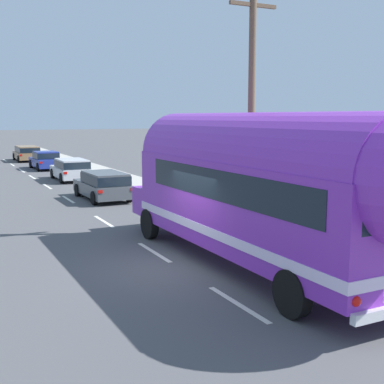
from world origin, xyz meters
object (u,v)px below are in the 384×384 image
at_px(painted_bus, 262,185).
at_px(car_fourth, 27,152).
at_px(car_second, 71,168).
at_px(utility_pole, 251,105).
at_px(car_lead, 104,184).
at_px(car_third, 46,160).

bearing_deg(painted_bus, car_fourth, 89.97).
bearing_deg(car_fourth, car_second, -89.33).
distance_m(utility_pole, car_lead, 10.02).
relative_size(utility_pole, painted_bus, 0.70).
relative_size(utility_pole, car_lead, 1.95).
distance_m(utility_pole, car_second, 17.75).
height_order(car_second, car_fourth, same).
bearing_deg(utility_pole, car_fourth, 94.06).
xyz_separation_m(utility_pole, car_lead, (-2.58, 8.97, -3.64)).
distance_m(painted_bus, car_second, 21.47).
bearing_deg(painted_bus, car_second, 89.44).
relative_size(car_lead, car_second, 1.01).
xyz_separation_m(utility_pole, car_third, (-2.24, 25.22, -3.69)).
xyz_separation_m(painted_bus, car_second, (0.21, 21.41, -1.52)).
relative_size(car_second, car_third, 0.98).
bearing_deg(utility_pole, car_second, 97.21).
relative_size(painted_bus, car_fourth, 2.53).
bearing_deg(car_lead, utility_pole, -73.98).
xyz_separation_m(car_lead, car_second, (0.40, 8.27, 0.00)).
relative_size(utility_pole, car_second, 1.96).
bearing_deg(car_fourth, painted_bus, -90.03).
relative_size(painted_bus, car_second, 2.78).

